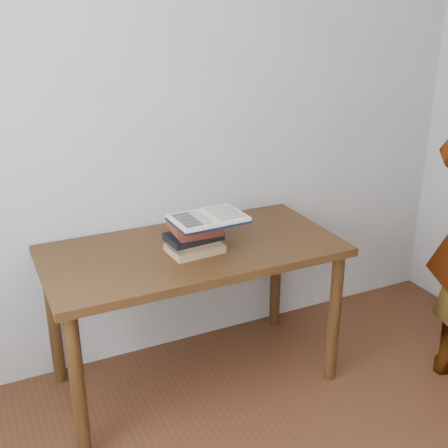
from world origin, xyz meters
TOP-DOWN VIEW (x-y plane):
  - room_shell at (-0.08, 0.01)m, footprint 3.54×3.54m
  - desk at (-0.01, 1.38)m, footprint 1.38×0.69m
  - book_stack at (-0.02, 1.32)m, footprint 0.26×0.19m
  - open_book at (0.03, 1.29)m, footprint 0.34×0.24m

SIDE VIEW (x-z plane):
  - desk at x=-0.01m, z-range 0.27..1.01m
  - book_stack at x=-0.02m, z-range 0.74..0.89m
  - open_book at x=0.03m, z-range 0.89..0.92m
  - room_shell at x=-0.08m, z-range 0.32..2.94m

